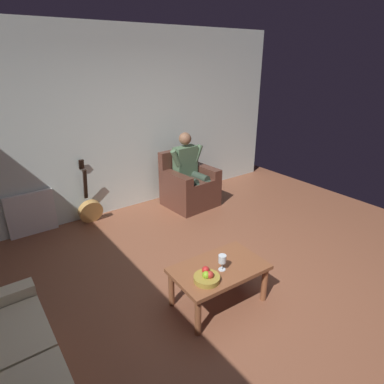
{
  "coord_description": "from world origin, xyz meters",
  "views": [
    {
      "loc": [
        2.06,
        2.03,
        2.32
      ],
      "look_at": [
        -0.18,
        -1.02,
        0.75
      ],
      "focal_mm": 30.73,
      "sensor_mm": 36.0,
      "label": 1
    }
  ],
  "objects": [
    {
      "name": "ground_plane",
      "position": [
        0.0,
        0.0,
        0.0
      ],
      "size": [
        6.72,
        6.72,
        0.0
      ],
      "primitive_type": "plane",
      "color": "brown"
    },
    {
      "name": "wall_back",
      "position": [
        0.0,
        -2.63,
        1.38
      ],
      "size": [
        6.0,
        0.06,
        2.76
      ],
      "primitive_type": "cube",
      "color": "silver",
      "rests_on": "ground"
    },
    {
      "name": "armchair",
      "position": [
        -0.89,
        -2.07,
        0.32
      ],
      "size": [
        0.8,
        0.76,
        0.9
      ],
      "rotation": [
        0.0,
        0.0,
        0.06
      ],
      "color": "#532E24",
      "rests_on": "ground"
    },
    {
      "name": "person_seated",
      "position": [
        -0.9,
        -2.05,
        0.64
      ],
      "size": [
        0.65,
        0.58,
        1.2
      ],
      "rotation": [
        0.0,
        0.0,
        0.06
      ],
      "color": "#4D6B4C",
      "rests_on": "ground"
    },
    {
      "name": "coffee_table",
      "position": [
        0.27,
        0.04,
        0.36
      ],
      "size": [
        0.94,
        0.6,
        0.42
      ],
      "rotation": [
        0.0,
        0.0,
        -0.04
      ],
      "color": "brown",
      "rests_on": "ground"
    },
    {
      "name": "guitar",
      "position": [
        0.66,
        -2.43,
        0.21
      ],
      "size": [
        0.35,
        0.26,
        0.95
      ],
      "color": "#B38546",
      "rests_on": "ground"
    },
    {
      "name": "radiator",
      "position": [
        1.44,
        -2.56,
        0.31
      ],
      "size": [
        0.63,
        0.06,
        0.61
      ],
      "primitive_type": "cube",
      "color": "white",
      "rests_on": "ground"
    },
    {
      "name": "wine_glass_near",
      "position": [
        0.27,
        0.09,
        0.53
      ],
      "size": [
        0.08,
        0.08,
        0.16
      ],
      "color": "silver",
      "rests_on": "coffee_table"
    },
    {
      "name": "fruit_bowl",
      "position": [
        0.49,
        0.13,
        0.46
      ],
      "size": [
        0.24,
        0.24,
        0.11
      ],
      "color": "olive",
      "rests_on": "coffee_table"
    }
  ]
}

